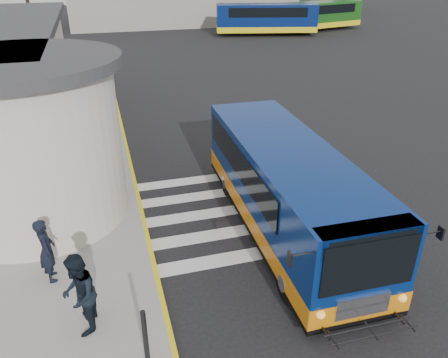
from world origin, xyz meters
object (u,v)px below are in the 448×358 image
object	(u,v)px
pedestrian_a	(47,250)
far_bus_a	(266,18)
transit_bus	(286,192)
pedestrian_b	(79,295)
far_bus_b	(320,14)
bollard	(145,336)

from	to	relation	value
pedestrian_a	far_bus_a	xyz separation A→B (m)	(18.98, 34.57, 0.69)
transit_bus	pedestrian_b	size ratio (longest dim) A/B	4.96
transit_bus	pedestrian_a	world-z (taller)	transit_bus
far_bus_a	far_bus_b	size ratio (longest dim) A/B	1.03
pedestrian_b	far_bus_b	size ratio (longest dim) A/B	0.19
pedestrian_b	far_bus_b	xyz separation A→B (m)	(25.00, 38.01, 0.55)
transit_bus	far_bus_a	size ratio (longest dim) A/B	0.89
pedestrian_a	bollard	xyz separation A→B (m)	(1.96, -3.14, -0.22)
pedestrian_a	far_bus_a	distance (m)	39.44
pedestrian_a	bollard	distance (m)	3.71
transit_bus	pedestrian_a	distance (m)	6.57
pedestrian_a	bollard	world-z (taller)	pedestrian_a
bollard	far_bus_b	distance (m)	45.87
pedestrian_b	transit_bus	bearing A→B (deg)	119.36
far_bus_a	far_bus_b	world-z (taller)	far_bus_a
pedestrian_b	bollard	size ratio (longest dim) A/B	1.50
pedestrian_a	far_bus_a	world-z (taller)	far_bus_a
pedestrian_a	bollard	bearing A→B (deg)	-157.78
pedestrian_b	bollard	world-z (taller)	pedestrian_b
far_bus_a	far_bus_b	xyz separation A→B (m)	(6.79, 1.49, -0.05)
bollard	far_bus_b	bearing A→B (deg)	58.71
pedestrian_a	pedestrian_b	xyz separation A→B (m)	(0.77, -1.96, 0.09)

